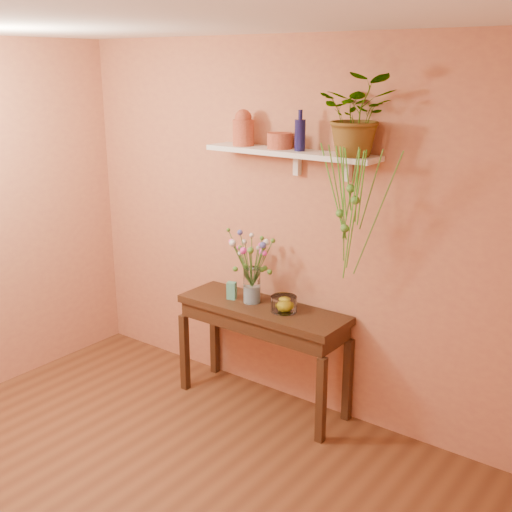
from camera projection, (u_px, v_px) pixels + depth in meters
name	position (u px, v px, depth m)	size (l,w,h in m)	color
room	(66.00, 309.00, 3.13)	(4.04, 4.04, 2.70)	brown
sideboard	(263.00, 320.00, 4.74)	(1.31, 0.42, 0.80)	#3D2815
wall_shelf	(292.00, 153.00, 4.37)	(1.30, 0.24, 0.19)	white
terracotta_jug	(243.00, 128.00, 4.56)	(0.17, 0.17, 0.26)	#BD4C38
terracotta_pot	(280.00, 141.00, 4.42)	(0.18, 0.18, 0.11)	#BD4C38
blue_bottle	(300.00, 134.00, 4.28)	(0.09, 0.09, 0.27)	#131243
spider_plant	(358.00, 115.00, 3.99)	(0.47, 0.40, 0.52)	#457E28
plant_fronds	(350.00, 204.00, 4.01)	(0.59, 0.28, 0.88)	#457E28
glass_vase	(252.00, 288.00, 4.75)	(0.13, 0.13, 0.26)	white
bouquet	(251.00, 252.00, 4.66)	(0.33, 0.44, 0.43)	#386B28
glass_bowl	(284.00, 305.00, 4.58)	(0.19, 0.19, 0.11)	white
lemon	(285.00, 305.00, 4.58)	(0.09, 0.09, 0.09)	yellow
carton	(232.00, 291.00, 4.82)	(0.07, 0.05, 0.13)	#336C83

